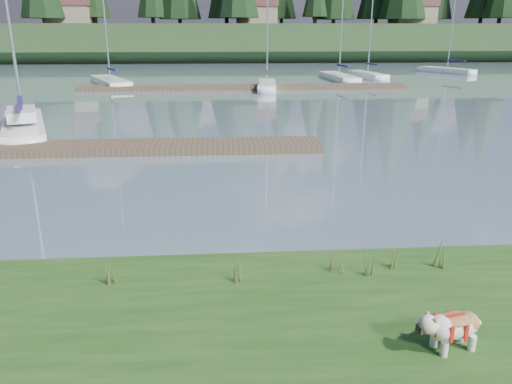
{
  "coord_description": "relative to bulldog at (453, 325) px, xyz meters",
  "views": [
    {
      "loc": [
        0.04,
        -10.6,
        4.62
      ],
      "look_at": [
        0.77,
        -0.5,
        1.3
      ],
      "focal_mm": 35.0,
      "sensor_mm": 36.0,
      "label": 1
    }
  ],
  "objects": [
    {
      "name": "weed_1",
      "position": [
        -1.09,
        2.38,
        -0.15
      ],
      "size": [
        0.17,
        0.14,
        0.53
      ],
      "color": "#475B23",
      "rests_on": "bank"
    },
    {
      "name": "sailboat_bg_5",
      "position": [
        21.27,
        48.72,
        -0.4
      ],
      "size": [
        4.67,
        7.07,
        10.45
      ],
      "rotation": [
        0.0,
        0.0,
        2.06
      ],
      "color": "white",
      "rests_on": "ground"
    },
    {
      "name": "ridge",
      "position": [
        -3.19,
        77.85,
        1.78
      ],
      "size": [
        200.0,
        20.0,
        5.0
      ],
      "primitive_type": "cube",
      "color": "#1F3419",
      "rests_on": "ground"
    },
    {
      "name": "weed_2",
      "position": [
        -0.54,
        2.2,
        -0.12
      ],
      "size": [
        0.17,
        0.14,
        0.61
      ],
      "color": "#475B23",
      "rests_on": "bank"
    },
    {
      "name": "weed_0",
      "position": [
        -2.89,
        2.16,
        -0.1
      ],
      "size": [
        0.17,
        0.14,
        0.66
      ],
      "color": "#475B23",
      "rests_on": "bank"
    },
    {
      "name": "mud_lip",
      "position": [
        -3.19,
        3.25,
        -0.65
      ],
      "size": [
        60.0,
        0.5,
        0.14
      ],
      "primitive_type": "cube",
      "color": "#33281C",
      "rests_on": "ground"
    },
    {
      "name": "weed_5",
      "position": [
        0.91,
        2.47,
        -0.12
      ],
      "size": [
        0.17,
        0.14,
        0.59
      ],
      "color": "#475B23",
      "rests_on": "bank"
    },
    {
      "name": "sailboat_main",
      "position": [
        -12.46,
        18.45,
        -0.3
      ],
      "size": [
        4.48,
        8.59,
        12.3
      ],
      "rotation": [
        0.0,
        0.0,
        1.92
      ],
      "color": "white",
      "rests_on": "ground"
    },
    {
      "name": "sailboat_bg_4",
      "position": [
        11.21,
        43.74,
        -0.4
      ],
      "size": [
        2.55,
        7.36,
        10.73
      ],
      "rotation": [
        0.0,
        0.0,
        1.73
      ],
      "color": "white",
      "rests_on": "ground"
    },
    {
      "name": "dock_far",
      "position": [
        -1.19,
        34.85,
        -0.57
      ],
      "size": [
        26.0,
        2.2,
        0.3
      ],
      "primitive_type": "cube",
      "color": "#4C3D2C",
      "rests_on": "ground"
    },
    {
      "name": "bulldog",
      "position": [
        0.0,
        0.0,
        0.0
      ],
      "size": [
        1.01,
        0.53,
        0.6
      ],
      "rotation": [
        0.0,
        0.0,
        3.37
      ],
      "color": "silver",
      "rests_on": "bank"
    },
    {
      "name": "weed_4",
      "position": [
        -0.01,
        2.49,
        -0.18
      ],
      "size": [
        0.17,
        0.14,
        0.46
      ],
      "color": "#475B23",
      "rests_on": "bank"
    },
    {
      "name": "dock_near",
      "position": [
        -7.19,
        13.85,
        -0.57
      ],
      "size": [
        16.0,
        2.0,
        0.3
      ],
      "primitive_type": "cube",
      "color": "#4C3D2C",
      "rests_on": "ground"
    },
    {
      "name": "sailboat_bg_2",
      "position": [
        0.69,
        35.05,
        -0.39
      ],
      "size": [
        2.0,
        6.95,
        10.42
      ],
      "rotation": [
        0.0,
        0.0,
        1.47
      ],
      "color": "white",
      "rests_on": "ground"
    },
    {
      "name": "house_2",
      "position": [
        26.81,
        73.85,
        6.59
      ],
      "size": [
        6.3,
        5.3,
        4.65
      ],
      "color": "gray",
      "rests_on": "ridge"
    },
    {
      "name": "sailboat_bg_3",
      "position": [
        7.98,
        41.96,
        -0.4
      ],
      "size": [
        2.39,
        8.67,
        12.51
      ],
      "rotation": [
        0.0,
        0.0,
        1.66
      ],
      "color": "white",
      "rests_on": "ground"
    },
    {
      "name": "house_1",
      "position": [
        2.81,
        75.85,
        6.59
      ],
      "size": [
        6.3,
        5.3,
        4.65
      ],
      "color": "gray",
      "rests_on": "ridge"
    },
    {
      "name": "ground",
      "position": [
        -3.19,
        34.85,
        -0.72
      ],
      "size": [
        200.0,
        200.0,
        0.0
      ],
      "primitive_type": "plane",
      "color": "#7A94A2",
      "rests_on": "ground"
    },
    {
      "name": "house_0",
      "position": [
        -25.19,
        74.85,
        6.59
      ],
      "size": [
        6.3,
        5.3,
        4.65
      ],
      "color": "gray",
      "rests_on": "ridge"
    },
    {
      "name": "weed_3",
      "position": [
        -5.14,
        2.25,
        -0.1
      ],
      "size": [
        0.17,
        0.14,
        0.65
      ],
      "color": "#475B23",
      "rests_on": "bank"
    },
    {
      "name": "sailboat_bg_1",
      "position": [
        -12.8,
        39.32,
        -0.4
      ],
      "size": [
        5.33,
        9.1,
        13.51
      ],
      "rotation": [
        0.0,
        0.0,
        1.99
      ],
      "color": "white",
      "rests_on": "ground"
    }
  ]
}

